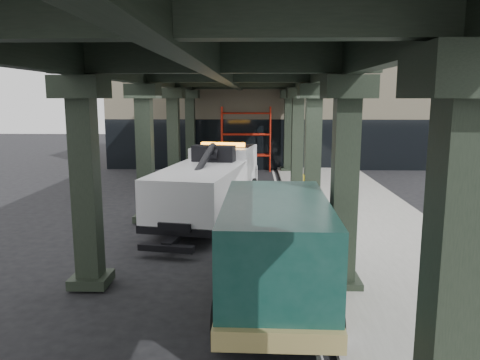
# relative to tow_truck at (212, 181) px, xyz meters

# --- Properties ---
(ground) EXTENTS (90.00, 90.00, 0.00)m
(ground) POSITION_rel_tow_truck_xyz_m (1.11, -3.02, -1.38)
(ground) COLOR black
(ground) RESTS_ON ground
(sidewalk) EXTENTS (5.00, 40.00, 0.15)m
(sidewalk) POSITION_rel_tow_truck_xyz_m (5.61, -1.02, -1.30)
(sidewalk) COLOR gray
(sidewalk) RESTS_ON ground
(lane_stripe) EXTENTS (0.12, 38.00, 0.01)m
(lane_stripe) POSITION_rel_tow_truck_xyz_m (2.81, -1.02, -1.37)
(lane_stripe) COLOR silver
(lane_stripe) RESTS_ON ground
(viaduct) EXTENTS (7.40, 32.00, 6.40)m
(viaduct) POSITION_rel_tow_truck_xyz_m (0.71, -1.02, 4.08)
(viaduct) COLOR black
(viaduct) RESTS_ON ground
(building) EXTENTS (22.00, 10.00, 8.00)m
(building) POSITION_rel_tow_truck_xyz_m (3.11, 16.98, 2.62)
(building) COLOR #C6B793
(building) RESTS_ON ground
(scaffolding) EXTENTS (3.08, 0.88, 4.00)m
(scaffolding) POSITION_rel_tow_truck_xyz_m (1.11, 11.62, 0.73)
(scaffolding) COLOR red
(scaffolding) RESTS_ON ground
(tow_truck) EXTENTS (3.72, 8.86, 2.83)m
(tow_truck) POSITION_rel_tow_truck_xyz_m (0.00, 0.00, 0.00)
(tow_truck) COLOR black
(tow_truck) RESTS_ON ground
(towed_van) EXTENTS (2.49, 5.98, 2.41)m
(towed_van) POSITION_rel_tow_truck_xyz_m (2.10, -7.77, -0.08)
(towed_van) COLOR #0F3831
(towed_van) RESTS_ON ground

